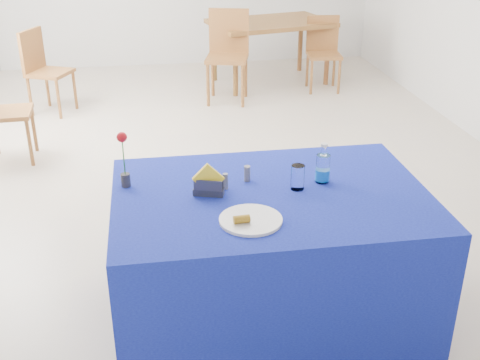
% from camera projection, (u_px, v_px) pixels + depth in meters
% --- Properties ---
extents(floor, '(7.00, 7.00, 0.00)m').
position_uv_depth(floor, '(221.00, 164.00, 5.24)').
color(floor, '#C1B2A0').
rests_on(floor, ground).
extents(plate, '(0.30, 0.30, 0.01)m').
position_uv_depth(plate, '(251.00, 220.00, 2.78)').
color(plate, silver).
rests_on(plate, blue_table).
extents(drinking_glass, '(0.07, 0.07, 0.13)m').
position_uv_depth(drinking_glass, '(298.00, 177.00, 3.06)').
color(drinking_glass, white).
rests_on(drinking_glass, blue_table).
extents(salt_shaker, '(0.03, 0.03, 0.08)m').
position_uv_depth(salt_shaker, '(225.00, 181.00, 3.07)').
color(salt_shaker, slate).
rests_on(salt_shaker, blue_table).
extents(pepper_shaker, '(0.03, 0.03, 0.08)m').
position_uv_depth(pepper_shaker, '(247.00, 174.00, 3.15)').
color(pepper_shaker, slate).
rests_on(pepper_shaker, blue_table).
extents(blue_table, '(1.60, 1.10, 0.76)m').
position_uv_depth(blue_table, '(269.00, 256.00, 3.21)').
color(blue_table, navy).
rests_on(blue_table, floor).
extents(water_bottle, '(0.08, 0.08, 0.21)m').
position_uv_depth(water_bottle, '(323.00, 169.00, 3.13)').
color(water_bottle, white).
rests_on(water_bottle, blue_table).
extents(napkin_holder, '(0.16, 0.10, 0.17)m').
position_uv_depth(napkin_holder, '(209.00, 186.00, 3.01)').
color(napkin_holder, '#323237').
rests_on(napkin_holder, blue_table).
extents(rose_vase, '(0.05, 0.05, 0.30)m').
position_uv_depth(rose_vase, '(124.00, 160.00, 3.05)').
color(rose_vase, '#25262A').
rests_on(rose_vase, blue_table).
extents(oak_table, '(1.56, 1.19, 0.76)m').
position_uv_depth(oak_table, '(271.00, 27.00, 7.22)').
color(oak_table, brown).
rests_on(oak_table, floor).
extents(chair_bg_left, '(0.54, 0.54, 1.00)m').
position_uv_depth(chair_bg_left, '(228.00, 49.00, 6.66)').
color(chair_bg_left, brown).
rests_on(chair_bg_left, floor).
extents(chair_bg_right, '(0.42, 0.42, 0.85)m').
position_uv_depth(chair_bg_right, '(323.00, 48.00, 7.08)').
color(chair_bg_right, brown).
rests_on(chair_bg_right, floor).
extents(chair_win_b, '(0.52, 0.52, 0.87)m').
position_uv_depth(chair_win_b, '(42.00, 66.00, 6.29)').
color(chair_win_b, brown).
rests_on(chair_win_b, floor).
extents(banana_pieces, '(0.08, 0.04, 0.04)m').
position_uv_depth(banana_pieces, '(242.00, 219.00, 2.73)').
color(banana_pieces, gold).
rests_on(banana_pieces, plate).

